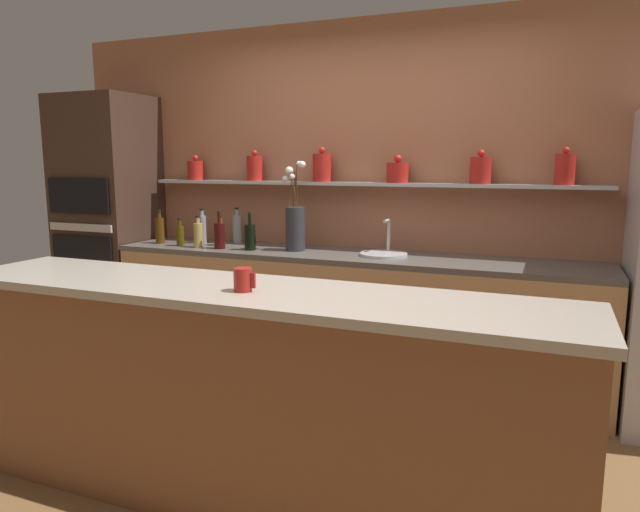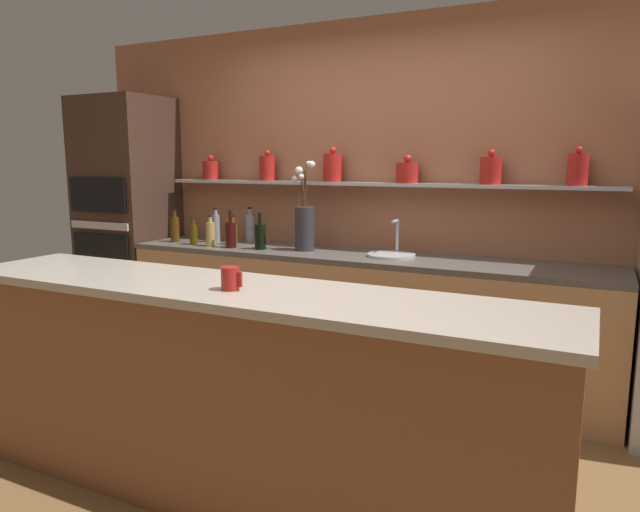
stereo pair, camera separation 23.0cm
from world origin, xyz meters
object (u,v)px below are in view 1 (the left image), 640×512
Objects in this scene: flower_vase at (295,224)px; bottle_spirit_2 at (202,228)px; bottle_wine_1 at (250,237)px; coffee_mug at (243,280)px; bottle_oil_6 at (180,235)px; bottle_spirit_7 at (198,234)px; bottle_oil_4 at (221,234)px; bottle_wine_5 at (220,235)px; sink_fixture at (384,253)px; bottle_spirit_0 at (160,230)px; oven_tower at (109,223)px; bottle_spirit_3 at (237,228)px.

flower_vase is 0.85m from bottle_spirit_2.
coffee_mug is at bearing -61.85° from bottle_wine_1.
bottle_oil_6 is 0.90× the size of bottle_spirit_7.
bottle_wine_5 is at bearing -61.07° from bottle_oil_4.
bottle_spirit_7 is (0.10, -0.20, -0.02)m from bottle_spirit_2.
bottle_spirit_0 is (-1.83, -0.09, 0.09)m from sink_fixture.
bottle_oil_6 is at bearing 175.00° from bottle_spirit_7.
oven_tower is at bearing -176.56° from bottle_spirit_2.
bottle_wine_5 is 0.18m from bottle_spirit_7.
bottle_oil_4 is at bearing 26.53° from bottle_oil_6.
coffee_mug is (1.10, -1.57, 0.05)m from bottle_wine_5.
oven_tower is 0.90m from bottle_spirit_2.
oven_tower reaches higher than bottle_spirit_3.
coffee_mug is (1.46, -1.58, 0.07)m from bottle_oil_6.
oven_tower is 1.01m from bottle_spirit_7.
bottle_spirit_2 is (-0.53, 0.17, 0.02)m from bottle_wine_1.
flower_vase is at bearing -0.34° from oven_tower.
sink_fixture is at bearing -7.92° from bottle_spirit_3.
bottle_spirit_3 is 1.17× the size of bottle_spirit_7.
sink_fixture is 1.42× the size of bottle_oil_4.
coffee_mug is at bearing -94.50° from sink_fixture.
bottle_oil_4 reaches higher than bottle_oil_6.
bottle_spirit_2 is (0.90, 0.05, -0.01)m from oven_tower.
bottle_wine_1 reaches higher than coffee_mug.
bottle_spirit_0 is at bearing -154.25° from bottle_spirit_3.
coffee_mug is at bearing -43.92° from bottle_spirit_0.
bottle_spirit_0 is 0.42m from bottle_spirit_7.
bottle_spirit_3 is 2.79× the size of coffee_mug.
bottle_oil_4 is (0.51, 0.09, -0.02)m from bottle_spirit_0.
bottle_wine_1 reaches higher than bottle_oil_6.
coffee_mug is at bearing -59.01° from bottle_spirit_3.
bottle_wine_5 is (-0.57, -0.13, -0.10)m from flower_vase.
bottle_spirit_7 is (-0.75, -0.14, -0.10)m from flower_vase.
bottle_wine_1 reaches higher than sink_fixture.
bottle_wine_1 is 0.55m from bottle_spirit_2.
oven_tower is 0.83m from bottle_oil_6.
coffee_mug is at bearing -51.93° from bottle_spirit_2.
flower_vase is at bearing 3.34° from bottle_spirit_0.
bottle_spirit_0 is 2.36m from coffee_mug.
flower_vase is 2.30× the size of bottle_spirit_3.
oven_tower is 7.45× the size of bottle_wine_1.
bottle_spirit_2 reaches higher than bottle_oil_4.
bottle_wine_1 is 0.25m from bottle_wine_5.
flower_vase is at bearing -4.34° from bottle_spirit_2.
bottle_spirit_3 reaches higher than bottle_wine_1.
bottle_spirit_3 is at bearing 172.08° from sink_fixture.
coffee_mug is (1.29, -1.57, 0.05)m from bottle_spirit_7.
bottle_spirit_0 is at bearing -7.59° from oven_tower.
oven_tower reaches higher than bottle_oil_4.
coffee_mug is at bearing -54.97° from bottle_wine_5.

